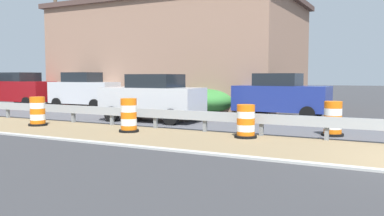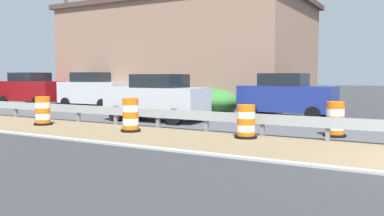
{
  "view_description": "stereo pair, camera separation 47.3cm",
  "coord_description": "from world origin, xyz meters",
  "px_view_note": "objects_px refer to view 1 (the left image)",
  "views": [
    {
      "loc": [
        -10.01,
        0.88,
        1.89
      ],
      "look_at": [
        0.94,
        6.65,
        0.92
      ],
      "focal_mm": 37.76,
      "sensor_mm": 36.0,
      "label": 1
    },
    {
      "loc": [
        -9.78,
        0.47,
        1.89
      ],
      "look_at": [
        0.94,
        6.65,
        0.92
      ],
      "focal_mm": 37.76,
      "sensor_mm": 36.0,
      "label": 2
    }
  ],
  "objects_px": {
    "traffic_barrel_close": "(246,123)",
    "utility_pole_near": "(260,24)",
    "traffic_barrel_nearest": "(333,120)",
    "car_mid_far_lane": "(21,89)",
    "traffic_barrel_mid": "(129,117)",
    "car_distant_c": "(86,91)",
    "utility_pole_mid": "(56,37)",
    "car_trailing_near_lane": "(281,96)",
    "traffic_barrel_far": "(38,113)",
    "car_lead_near_lane": "(153,98)"
  },
  "relations": [
    {
      "from": "utility_pole_mid",
      "to": "car_lead_near_lane",
      "type": "bearing_deg",
      "value": -116.89
    },
    {
      "from": "traffic_barrel_nearest",
      "to": "traffic_barrel_mid",
      "type": "distance_m",
      "value": 6.7
    },
    {
      "from": "traffic_barrel_far",
      "to": "utility_pole_near",
      "type": "height_order",
      "value": "utility_pole_near"
    },
    {
      "from": "car_lead_near_lane",
      "to": "utility_pole_near",
      "type": "relative_size",
      "value": 0.5
    },
    {
      "from": "traffic_barrel_close",
      "to": "traffic_barrel_far",
      "type": "height_order",
      "value": "traffic_barrel_far"
    },
    {
      "from": "traffic_barrel_close",
      "to": "car_distant_c",
      "type": "relative_size",
      "value": 0.24
    },
    {
      "from": "traffic_barrel_nearest",
      "to": "car_mid_far_lane",
      "type": "height_order",
      "value": "car_mid_far_lane"
    },
    {
      "from": "traffic_barrel_nearest",
      "to": "traffic_barrel_mid",
      "type": "xyz_separation_m",
      "value": [
        -2.3,
        6.29,
        0.02
      ]
    },
    {
      "from": "traffic_barrel_far",
      "to": "utility_pole_mid",
      "type": "bearing_deg",
      "value": 42.84
    },
    {
      "from": "utility_pole_mid",
      "to": "traffic_barrel_mid",
      "type": "bearing_deg",
      "value": -125.47
    },
    {
      "from": "car_trailing_near_lane",
      "to": "utility_pole_mid",
      "type": "bearing_deg",
      "value": 173.25
    },
    {
      "from": "traffic_barrel_nearest",
      "to": "car_trailing_near_lane",
      "type": "bearing_deg",
      "value": 32.26
    },
    {
      "from": "traffic_barrel_mid",
      "to": "car_trailing_near_lane",
      "type": "distance_m",
      "value": 7.79
    },
    {
      "from": "car_lead_near_lane",
      "to": "car_trailing_near_lane",
      "type": "relative_size",
      "value": 1.03
    },
    {
      "from": "utility_pole_near",
      "to": "utility_pole_mid",
      "type": "xyz_separation_m",
      "value": [
        0.57,
        14.6,
        0.04
      ]
    },
    {
      "from": "car_lead_near_lane",
      "to": "car_mid_far_lane",
      "type": "xyz_separation_m",
      "value": [
        3.59,
        12.48,
        0.08
      ]
    },
    {
      "from": "car_trailing_near_lane",
      "to": "traffic_barrel_far",
      "type": "bearing_deg",
      "value": -135.33
    },
    {
      "from": "car_lead_near_lane",
      "to": "traffic_barrel_mid",
      "type": "bearing_deg",
      "value": 107.18
    },
    {
      "from": "car_lead_near_lane",
      "to": "car_distant_c",
      "type": "relative_size",
      "value": 1.01
    },
    {
      "from": "car_lead_near_lane",
      "to": "car_distant_c",
      "type": "height_order",
      "value": "car_distant_c"
    },
    {
      "from": "traffic_barrel_mid",
      "to": "car_distant_c",
      "type": "height_order",
      "value": "car_distant_c"
    },
    {
      "from": "car_lead_near_lane",
      "to": "utility_pole_mid",
      "type": "height_order",
      "value": "utility_pole_mid"
    },
    {
      "from": "traffic_barrel_mid",
      "to": "car_distant_c",
      "type": "bearing_deg",
      "value": 49.83
    },
    {
      "from": "traffic_barrel_close",
      "to": "traffic_barrel_mid",
      "type": "bearing_deg",
      "value": 98.83
    },
    {
      "from": "car_lead_near_lane",
      "to": "car_trailing_near_lane",
      "type": "bearing_deg",
      "value": -141.23
    },
    {
      "from": "traffic_barrel_nearest",
      "to": "traffic_barrel_mid",
      "type": "height_order",
      "value": "traffic_barrel_mid"
    },
    {
      "from": "traffic_barrel_close",
      "to": "utility_pole_near",
      "type": "distance_m",
      "value": 9.19
    },
    {
      "from": "traffic_barrel_nearest",
      "to": "car_mid_far_lane",
      "type": "distance_m",
      "value": 20.4
    },
    {
      "from": "traffic_barrel_nearest",
      "to": "utility_pole_near",
      "type": "height_order",
      "value": "utility_pole_near"
    },
    {
      "from": "traffic_barrel_close",
      "to": "car_trailing_near_lane",
      "type": "bearing_deg",
      "value": 6.06
    },
    {
      "from": "traffic_barrel_far",
      "to": "car_trailing_near_lane",
      "type": "xyz_separation_m",
      "value": [
        7.22,
        -7.48,
        0.51
      ]
    },
    {
      "from": "traffic_barrel_close",
      "to": "utility_pole_mid",
      "type": "bearing_deg",
      "value": 63.12
    },
    {
      "from": "traffic_barrel_nearest",
      "to": "utility_pole_mid",
      "type": "distance_m",
      "value": 20.7
    },
    {
      "from": "traffic_barrel_close",
      "to": "car_trailing_near_lane",
      "type": "height_order",
      "value": "car_trailing_near_lane"
    },
    {
      "from": "traffic_barrel_mid",
      "to": "utility_pole_mid",
      "type": "height_order",
      "value": "utility_pole_mid"
    },
    {
      "from": "traffic_barrel_far",
      "to": "car_distant_c",
      "type": "height_order",
      "value": "car_distant_c"
    },
    {
      "from": "traffic_barrel_nearest",
      "to": "car_distant_c",
      "type": "distance_m",
      "value": 15.32
    },
    {
      "from": "traffic_barrel_mid",
      "to": "utility_pole_near",
      "type": "bearing_deg",
      "value": -11.72
    },
    {
      "from": "traffic_barrel_mid",
      "to": "car_lead_near_lane",
      "type": "height_order",
      "value": "car_lead_near_lane"
    },
    {
      "from": "traffic_barrel_close",
      "to": "utility_pole_near",
      "type": "relative_size",
      "value": 0.12
    },
    {
      "from": "traffic_barrel_nearest",
      "to": "utility_pole_mid",
      "type": "relative_size",
      "value": 0.13
    },
    {
      "from": "car_lead_near_lane",
      "to": "car_distant_c",
      "type": "distance_m",
      "value": 8.1
    },
    {
      "from": "traffic_barrel_mid",
      "to": "car_mid_far_lane",
      "type": "xyz_separation_m",
      "value": [
        6.79,
        13.6,
        0.55
      ]
    },
    {
      "from": "utility_pole_near",
      "to": "car_mid_far_lane",
      "type": "bearing_deg",
      "value": 96.59
    },
    {
      "from": "traffic_barrel_mid",
      "to": "car_mid_far_lane",
      "type": "distance_m",
      "value": 15.21
    },
    {
      "from": "utility_pole_mid",
      "to": "car_distant_c",
      "type": "bearing_deg",
      "value": -115.28
    },
    {
      "from": "traffic_barrel_mid",
      "to": "car_distant_c",
      "type": "relative_size",
      "value": 0.27
    },
    {
      "from": "traffic_barrel_far",
      "to": "car_mid_far_lane",
      "type": "relative_size",
      "value": 0.23
    },
    {
      "from": "traffic_barrel_mid",
      "to": "utility_pole_near",
      "type": "xyz_separation_m",
      "value": [
        8.57,
        -1.78,
        4.0
      ]
    },
    {
      "from": "traffic_barrel_mid",
      "to": "car_distant_c",
      "type": "xyz_separation_m",
      "value": [
        6.99,
        8.28,
        0.54
      ]
    }
  ]
}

